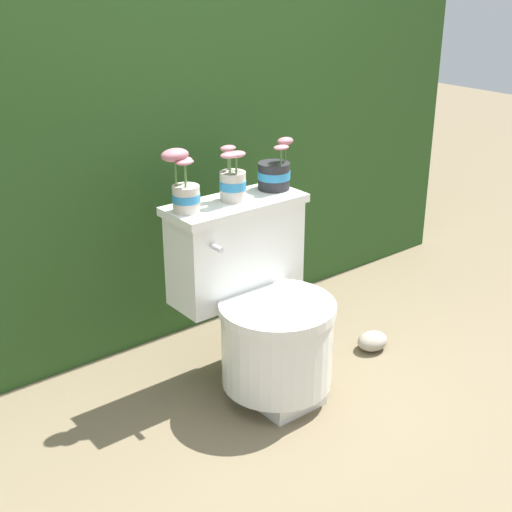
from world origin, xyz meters
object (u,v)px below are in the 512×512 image
potted_plant_left (184,187)px  potted_plant_midleft (233,180)px  garden_stone (372,341)px  potted_plant_middle (275,173)px  toilet (260,307)px

potted_plant_left → potted_plant_midleft: size_ratio=1.14×
potted_plant_left → garden_stone: 1.07m
potted_plant_left → potted_plant_middle: bearing=1.2°
toilet → potted_plant_middle: 0.50m
potted_plant_middle → toilet: bearing=-140.3°
potted_plant_middle → garden_stone: (0.33, -0.24, -0.72)m
potted_plant_midleft → potted_plant_middle: bearing=4.0°
toilet → potted_plant_middle: potted_plant_middle is taller
potted_plant_middle → garden_stone: size_ratio=1.40×
toilet → potted_plant_left: (-0.21, 0.16, 0.45)m
toilet → potted_plant_midleft: bearing=92.4°
potted_plant_left → potted_plant_midleft: 0.20m
potted_plant_middle → garden_stone: potted_plant_middle is taller
potted_plant_left → potted_plant_midleft: potted_plant_left is taller
toilet → garden_stone: bearing=-8.6°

